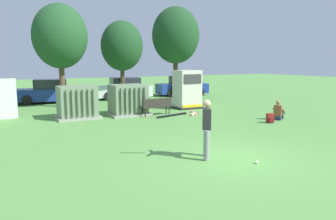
{
  "coord_description": "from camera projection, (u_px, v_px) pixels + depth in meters",
  "views": [
    {
      "loc": [
        -6.01,
        -7.3,
        2.85
      ],
      "look_at": [
        -0.26,
        3.5,
        1.0
      ],
      "focal_mm": 34.75,
      "sensor_mm": 36.0,
      "label": 1
    }
  ],
  "objects": [
    {
      "name": "tree_right",
      "position": [
        176.0,
        36.0,
        25.17
      ],
      "size": [
        3.66,
        3.66,
        7.0
      ],
      "color": "#4C3828",
      "rests_on": "ground"
    },
    {
      "name": "backpack",
      "position": [
        270.0,
        118.0,
        15.09
      ],
      "size": [
        0.36,
        0.32,
        0.44
      ],
      "color": "maroon",
      "rests_on": "ground"
    },
    {
      "name": "tree_center_left",
      "position": [
        60.0,
        37.0,
        19.78
      ],
      "size": [
        3.3,
        3.3,
        6.3
      ],
      "color": "brown",
      "rests_on": "ground"
    },
    {
      "name": "transformer_west",
      "position": [
        77.0,
        103.0,
        16.23
      ],
      "size": [
        2.1,
        1.7,
        1.62
      ],
      "color": "#9E9B93",
      "rests_on": "ground"
    },
    {
      "name": "batter",
      "position": [
        205.0,
        126.0,
        9.49
      ],
      "size": [
        1.47,
        1.11,
        1.74
      ],
      "color": "gray",
      "rests_on": "ground"
    },
    {
      "name": "ground_plane",
      "position": [
        231.0,
        158.0,
        9.6
      ],
      "size": [
        96.0,
        96.0,
        0.0
      ],
      "primitive_type": "plane",
      "color": "#5B9947"
    },
    {
      "name": "generator_enclosure",
      "position": [
        187.0,
        90.0,
        19.69
      ],
      "size": [
        1.6,
        1.4,
        2.3
      ],
      "color": "#262626",
      "rests_on": "ground"
    },
    {
      "name": "parked_car_left_of_center",
      "position": [
        49.0,
        92.0,
        22.2
      ],
      "size": [
        4.4,
        2.36,
        1.62
      ],
      "color": "navy",
      "rests_on": "ground"
    },
    {
      "name": "sports_ball",
      "position": [
        257.0,
        162.0,
        9.1
      ],
      "size": [
        0.09,
        0.09,
        0.09
      ],
      "primitive_type": "sphere",
      "color": "white",
      "rests_on": "ground"
    },
    {
      "name": "transformer_mid_west",
      "position": [
        128.0,
        100.0,
        17.22
      ],
      "size": [
        2.1,
        1.7,
        1.62
      ],
      "color": "#9E9B93",
      "rests_on": "ground"
    },
    {
      "name": "park_bench",
      "position": [
        157.0,
        105.0,
        17.1
      ],
      "size": [
        1.84,
        0.66,
        0.92
      ],
      "color": "#2D2823",
      "rests_on": "ground"
    },
    {
      "name": "seated_spectator",
      "position": [
        278.0,
        112.0,
        15.88
      ],
      "size": [
        0.79,
        0.67,
        0.96
      ],
      "color": "#282D4C",
      "rests_on": "ground"
    },
    {
      "name": "tree_center_right",
      "position": [
        122.0,
        46.0,
        23.07
      ],
      "size": [
        2.97,
        2.97,
        5.68
      ],
      "color": "#4C3828",
      "rests_on": "ground"
    },
    {
      "name": "parked_car_rightmost",
      "position": [
        182.0,
        86.0,
        27.19
      ],
      "size": [
        4.37,
        2.29,
        1.62
      ],
      "color": "navy",
      "rests_on": "ground"
    },
    {
      "name": "parked_car_right_of_center",
      "position": [
        124.0,
        89.0,
        24.7
      ],
      "size": [
        4.38,
        2.31,
        1.62
      ],
      "color": "silver",
      "rests_on": "ground"
    }
  ]
}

